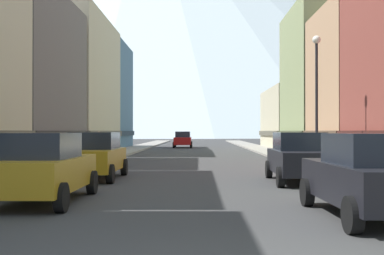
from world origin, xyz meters
The scene contains 18 objects.
sidewalk_left centered at (-6.25, 35.00, 0.07)m, with size 2.50×100.00×0.15m, color gray.
sidewalk_right centered at (6.25, 35.00, 0.07)m, with size 2.50×100.00×0.15m, color gray.
storefront_left_2 centered at (-10.65, 23.56, 4.68)m, with size 6.59×11.00×9.70m.
storefront_left_3 centered at (-12.29, 36.59, 5.47)m, with size 9.87×13.93×11.28m.
storefront_left_4 centered at (-11.91, 48.23, 5.35)m, with size 9.11×9.31×11.04m.
storefront_right_2 centered at (10.68, 25.19, 4.47)m, with size 6.67×8.20×9.26m.
storefront_right_3 centered at (11.78, 35.01, 5.63)m, with size 8.86×10.44×11.62m.
storefront_right_4 centered at (11.45, 47.54, 3.01)m, with size 8.19×13.79×6.26m.
car_left_0 centered at (-3.80, 7.70, 0.90)m, with size 2.08×4.41×1.78m.
car_left_1 centered at (-3.80, 13.98, 0.90)m, with size 2.08×4.41×1.78m.
car_right_0 centered at (3.80, 5.51, 0.90)m, with size 2.17×4.45×1.78m.
car_right_1 centered at (3.80, 12.86, 0.90)m, with size 2.16×4.44×1.78m.
car_driving_0 centered at (-1.60, 50.08, 0.90)m, with size 2.06×4.40×1.78m.
potted_plant_0 centered at (7.00, 15.77, 0.73)m, with size 0.65×0.65×1.01m.
pedestrian_0 centered at (-6.25, 21.48, 0.87)m, with size 0.36×0.36×1.56m.
pedestrian_2 centered at (-6.25, 26.99, 0.92)m, with size 0.36×0.36×1.66m.
streetlamp_right centered at (5.35, 16.88, 3.99)m, with size 0.36×0.36×5.86m.
mountain_backdrop centered at (-25.61, 260.00, 67.70)m, with size 302.14×302.14×135.39m, color silver.
Camera 1 is at (0.21, -4.96, 1.83)m, focal length 46.63 mm.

